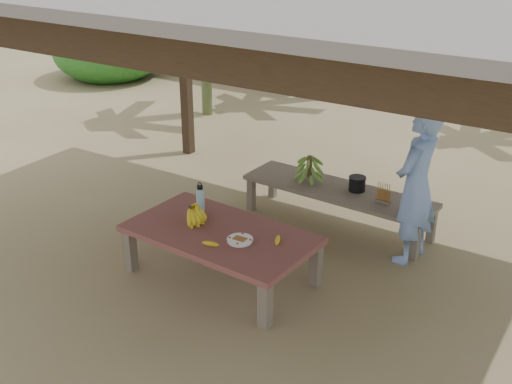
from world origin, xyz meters
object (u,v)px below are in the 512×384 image
Objects in this scene: ripe_banana_bunch at (190,213)px; cooking_pot at (357,184)px; bench at (338,193)px; work_table at (221,237)px; water_flask at (200,199)px; woman at (416,185)px; plate at (240,240)px.

cooking_pot is (1.02, 1.68, -0.06)m from ripe_banana_bunch.
work_table is at bearing -103.07° from bench.
water_flask reaches higher than cooking_pot.
woman is (0.97, -0.28, 0.43)m from bench.
cooking_pot reaches higher than work_table.
work_table is at bearing -111.12° from cooking_pot.
ripe_banana_bunch is (-0.82, -1.61, 0.20)m from bench.
work_table is 0.40m from ripe_banana_bunch.
plate is at bearing -31.81° from woman.
water_flask is 1.69× the size of cooking_pot.
bench is at bearing 83.81° from plate.
cooking_pot is 0.90m from woman.
bench is 1.36× the size of woman.
cooking_pot is at bearing -107.05° from woman.
cooking_pot is (1.09, 1.41, -0.10)m from water_flask.
ripe_banana_bunch is 2.24m from woman.
bench is at bearing 56.25° from water_flask.
cooking_pot reaches higher than bench.
ripe_banana_bunch is at bearing 172.64° from plate.
woman reaches higher than cooking_pot.
ripe_banana_bunch reaches higher than cooking_pot.
bench is 12.18× the size of cooking_pot.
work_table reaches higher than bench.
water_flask is 1.79m from cooking_pot.
water_flask is (-0.44, 0.27, 0.19)m from work_table.
woman is (0.77, -0.35, 0.29)m from cooking_pot.
woman reaches higher than plate.
ripe_banana_bunch is 0.28m from water_flask.
cooking_pot is 0.11× the size of woman.
bench is 0.25m from cooking_pot.
plate is 0.15× the size of woman.
work_table is at bearing 165.18° from plate.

